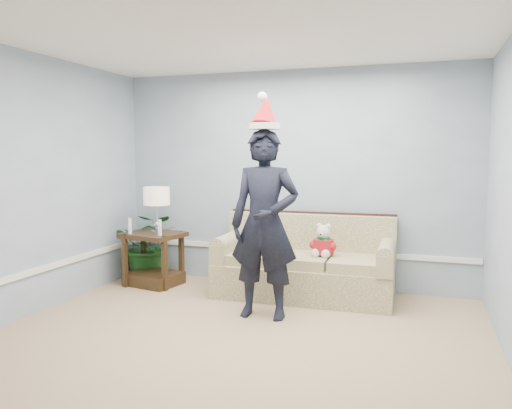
{
  "coord_description": "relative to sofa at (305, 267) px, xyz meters",
  "views": [
    {
      "loc": [
        1.56,
        -3.58,
        1.67
      ],
      "look_at": [
        -0.16,
        1.55,
        1.11
      ],
      "focal_mm": 35.0,
      "sensor_mm": 36.0,
      "label": 1
    }
  ],
  "objects": [
    {
      "name": "room_shell",
      "position": [
        -0.28,
        -2.07,
        1.01
      ],
      "size": [
        4.54,
        5.04,
        2.74
      ],
      "color": "tan",
      "rests_on": "ground"
    },
    {
      "name": "wainscot_trim",
      "position": [
        -1.45,
        -0.89,
        0.11
      ],
      "size": [
        4.49,
        4.99,
        0.06
      ],
      "color": "white",
      "rests_on": "room_shell"
    },
    {
      "name": "sofa",
      "position": [
        0.0,
        0.0,
        0.0
      ],
      "size": [
        2.06,
        0.92,
        0.96
      ],
      "rotation": [
        0.0,
        0.0,
        0.02
      ],
      "color": "#4F5829",
      "rests_on": "room_shell"
    },
    {
      "name": "side_table",
      "position": [
        -1.93,
        -0.14,
        -0.08
      ],
      "size": [
        0.79,
        0.7,
        0.67
      ],
      "rotation": [
        0.0,
        0.0,
        -0.2
      ],
      "color": "#322212",
      "rests_on": "room_shell"
    },
    {
      "name": "table_lamp",
      "position": [
        -1.88,
        -0.13,
        0.77
      ],
      "size": [
        0.33,
        0.33,
        0.58
      ],
      "color": "silver",
      "rests_on": "side_table"
    },
    {
      "name": "candle_pair",
      "position": [
        -1.95,
        -0.31,
        0.42
      ],
      "size": [
        0.47,
        0.05,
        0.19
      ],
      "color": "silver",
      "rests_on": "side_table"
    },
    {
      "name": "houseplant",
      "position": [
        -2.22,
        0.21,
        0.1
      ],
      "size": [
        0.97,
        0.91,
        0.87
      ],
      "primitive_type": "imported",
      "rotation": [
        0.0,
        0.0,
        0.37
      ],
      "color": "#1C521D",
      "rests_on": "room_shell"
    },
    {
      "name": "man",
      "position": [
        -0.22,
        -0.9,
        0.62
      ],
      "size": [
        0.72,
        0.49,
        1.92
      ],
      "primitive_type": "imported",
      "rotation": [
        0.0,
        0.0,
        0.04
      ],
      "color": "black",
      "rests_on": "room_shell"
    },
    {
      "name": "santa_hat",
      "position": [
        -0.22,
        -0.88,
        1.72
      ],
      "size": [
        0.35,
        0.38,
        0.37
      ],
      "rotation": [
        0.0,
        0.0,
        -0.12
      ],
      "color": "silver",
      "rests_on": "man"
    },
    {
      "name": "teddy_bear",
      "position": [
        0.23,
        -0.1,
        0.3
      ],
      "size": [
        0.26,
        0.28,
        0.38
      ],
      "rotation": [
        0.0,
        0.0,
        -0.13
      ],
      "color": "silver",
      "rests_on": "sofa"
    }
  ]
}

